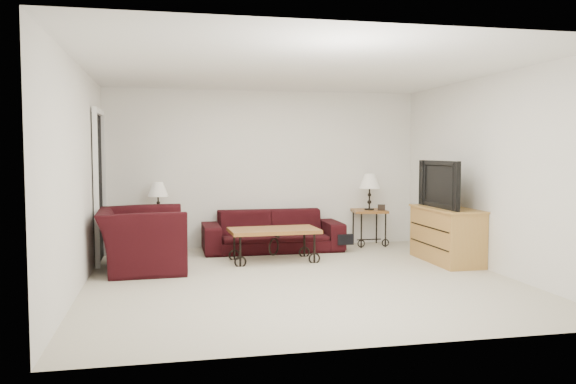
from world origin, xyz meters
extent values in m
plane|color=beige|center=(0.00, 0.00, 0.00)|extent=(5.00, 5.00, 0.00)
cube|color=silver|center=(0.00, 2.50, 1.25)|extent=(5.00, 0.02, 2.50)
cube|color=silver|center=(0.00, -2.50, 1.25)|extent=(5.00, 0.02, 2.50)
cube|color=silver|center=(-2.50, 0.00, 1.25)|extent=(0.02, 5.00, 2.50)
cube|color=silver|center=(2.50, 0.00, 1.25)|extent=(0.02, 5.00, 2.50)
plane|color=white|center=(0.00, 0.00, 2.50)|extent=(5.00, 5.00, 0.00)
cube|color=black|center=(-2.47, 1.65, 1.02)|extent=(0.08, 0.94, 2.04)
imported|color=black|center=(0.04, 2.02, 0.31)|extent=(2.13, 0.83, 0.62)
cube|color=brown|center=(-1.68, 2.20, 0.27)|extent=(0.50, 0.50, 0.54)
cube|color=brown|center=(1.67, 2.20, 0.29)|extent=(0.61, 0.61, 0.58)
cube|color=black|center=(-1.83, 2.05, 0.58)|extent=(0.11, 0.03, 0.09)
cube|color=black|center=(1.82, 2.05, 0.63)|extent=(0.11, 0.06, 0.10)
cube|color=brown|center=(-0.10, 1.17, 0.23)|extent=(1.25, 0.71, 0.46)
imported|color=black|center=(-1.88, 0.91, 0.40)|extent=(1.13, 1.28, 0.80)
cube|color=#BA5A17|center=(-1.73, 0.86, 0.52)|extent=(0.11, 0.37, 0.36)
cube|color=#A9823E|center=(2.23, 0.64, 0.38)|extent=(0.52, 1.26, 0.75)
imported|color=black|center=(2.21, 0.64, 1.08)|extent=(0.15, 1.13, 0.65)
ellipsoid|color=black|center=(1.08, 1.75, 0.25)|extent=(0.45, 0.39, 0.50)
camera|label=1|loc=(-1.57, -6.71, 1.53)|focal=36.30mm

